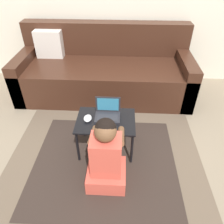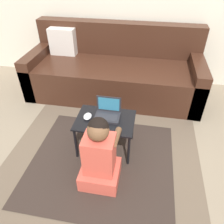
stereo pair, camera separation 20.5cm
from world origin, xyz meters
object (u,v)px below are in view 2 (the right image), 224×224
(laptop, at_px, (108,114))
(person_seated, at_px, (100,157))
(laptop_desk, at_px, (105,123))
(couch, at_px, (114,72))
(computer_mouse, at_px, (88,116))

(laptop, xyz_separation_m, person_seated, (0.02, -0.44, -0.11))
(person_seated, bearing_deg, laptop, 92.38)
(laptop_desk, bearing_deg, couch, 95.69)
(laptop, distance_m, computer_mouse, 0.19)
(laptop, relative_size, person_seated, 0.34)
(computer_mouse, distance_m, person_seated, 0.44)
(couch, height_order, laptop_desk, couch)
(laptop, height_order, person_seated, person_seated)
(couch, bearing_deg, person_seated, -84.53)
(laptop_desk, height_order, laptop, laptop)
(laptop_desk, height_order, person_seated, person_seated)
(laptop, distance_m, person_seated, 0.45)
(computer_mouse, bearing_deg, laptop, 16.89)
(computer_mouse, bearing_deg, person_seated, -62.27)
(computer_mouse, xyz_separation_m, person_seated, (0.20, -0.38, -0.10))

